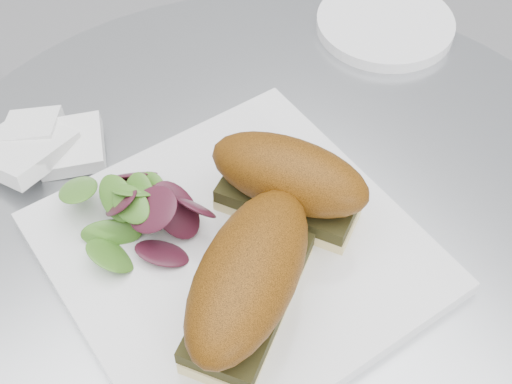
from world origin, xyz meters
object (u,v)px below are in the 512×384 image
(plate, at_px, (237,253))
(saucer, at_px, (385,24))
(sandwich_right, at_px, (289,181))
(sandwich_left, at_px, (249,280))

(plate, distance_m, saucer, 0.36)
(plate, height_order, sandwich_right, sandwich_right)
(plate, distance_m, sandwich_left, 0.08)
(plate, xyz_separation_m, saucer, (0.33, 0.15, -0.00))
(sandwich_right, bearing_deg, sandwich_left, -84.42)
(plate, bearing_deg, sandwich_right, 2.65)
(sandwich_right, bearing_deg, saucer, 90.83)
(sandwich_left, height_order, sandwich_right, same)
(plate, height_order, saucer, plate)
(sandwich_left, bearing_deg, sandwich_right, 3.24)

